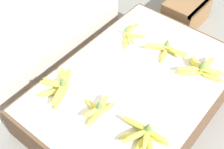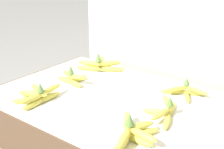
{
  "view_description": "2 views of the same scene",
  "coord_description": "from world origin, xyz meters",
  "views": [
    {
      "loc": [
        -0.91,
        -0.58,
        1.44
      ],
      "look_at": [
        -0.07,
        0.1,
        0.24
      ],
      "focal_mm": 50.0,
      "sensor_mm": 36.0,
      "label": 1
    },
    {
      "loc": [
        0.79,
        -1.05,
        0.82
      ],
      "look_at": [
        -0.06,
        0.08,
        0.28
      ],
      "focal_mm": 50.0,
      "sensor_mm": 36.0,
      "label": 2
    }
  ],
  "objects": [
    {
      "name": "display_platform",
      "position": [
        0.0,
        0.0,
        0.1
      ],
      "size": [
        1.15,
        0.79,
        0.2
      ],
      "color": "brown",
      "rests_on": "ground_plane"
    },
    {
      "name": "banana_bunch_front_midleft",
      "position": [
        0.26,
        -0.23,
        0.23
      ],
      "size": [
        0.22,
        0.23,
        0.1
      ],
      "color": "#DBCC4C",
      "rests_on": "display_platform"
    },
    {
      "name": "back_vendor_table",
      "position": [
        -0.05,
        0.77,
        0.38
      ],
      "size": [
        1.06,
        0.55,
        0.77
      ],
      "color": "beige",
      "rests_on": "ground_plane"
    },
    {
      "name": "banana_bunch_front_left",
      "position": [
        -0.26,
        -0.23,
        0.23
      ],
      "size": [
        0.16,
        0.25,
        0.1
      ],
      "color": "gold",
      "rests_on": "display_platform"
    },
    {
      "name": "wooden_crate",
      "position": [
        0.82,
        0.16,
        0.1
      ],
      "size": [
        0.33,
        0.23,
        0.2
      ],
      "color": "olive",
      "rests_on": "ground_plane"
    },
    {
      "name": "banana_bunch_back_left",
      "position": [
        -0.3,
        0.26,
        0.23
      ],
      "size": [
        0.26,
        0.21,
        0.11
      ],
      "color": "gold",
      "rests_on": "display_platform"
    },
    {
      "name": "banana_bunch_middle_midleft",
      "position": [
        0.27,
        -0.01,
        0.23
      ],
      "size": [
        0.17,
        0.24,
        0.09
      ],
      "color": "#DBCC4C",
      "rests_on": "display_platform"
    },
    {
      "name": "banana_bunch_middle_left",
      "position": [
        -0.28,
        0.02,
        0.23
      ],
      "size": [
        0.19,
        0.14,
        0.1
      ],
      "color": "gold",
      "rests_on": "display_platform"
    },
    {
      "name": "banana_bunch_back_midleft",
      "position": [
        0.25,
        0.23,
        0.23
      ],
      "size": [
        0.23,
        0.16,
        0.09
      ],
      "color": "gold",
      "rests_on": "display_platform"
    },
    {
      "name": "ground_plane",
      "position": [
        0.0,
        0.0,
        0.0
      ],
      "size": [
        10.0,
        10.0,
        0.0
      ],
      "primitive_type": "plane",
      "color": "gray"
    }
  ]
}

